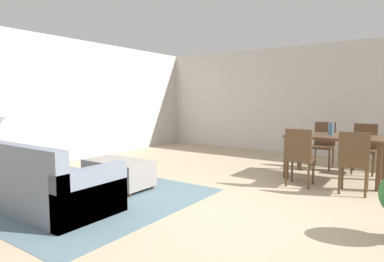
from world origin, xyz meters
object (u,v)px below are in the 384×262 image
dining_chair_far_left (324,142)px  dining_chair_far_right (364,145)px  couch (40,184)px  ottoman_table (118,172)px  dining_chair_near_left (299,154)px  dining_table (335,141)px  dining_chair_near_right (354,159)px  vase_centerpiece (331,129)px

dining_chair_far_left → dining_chair_far_right: 0.73m
dining_chair_far_left → couch: bearing=-118.2°
ottoman_table → dining_chair_far_right: 4.49m
couch → dining_chair_near_left: bearing=49.3°
couch → ottoman_table: couch is taller
dining_table → dining_chair_far_left: 0.95m
dining_chair_far_right → dining_chair_near_right: bearing=-87.6°
dining_chair_near_left → dining_chair_near_right: bearing=1.1°
dining_chair_far_left → vase_centerpiece: bearing=-70.2°
ottoman_table → dining_chair_near_left: 2.85m
couch → dining_chair_near_left: size_ratio=2.28×
dining_table → dining_chair_far_right: bearing=67.1°
dining_chair_far_left → dining_chair_near_left: bearing=-89.4°
couch → dining_chair_near_right: bearing=41.6°
dining_chair_near_right → dining_table: bearing=117.5°
dining_chair_far_right → vase_centerpiece: bearing=-118.5°
ottoman_table → dining_chair_far_left: size_ratio=1.17×
ottoman_table → dining_chair_far_left: dining_chair_far_left is taller
dining_chair_far_right → dining_chair_far_left: bearing=178.6°
dining_chair_far_left → dining_chair_far_right: bearing=-1.4°
dining_chair_far_right → dining_chair_near_left: bearing=-113.1°
dining_chair_far_left → dining_chair_far_right: same height
dining_table → dining_chair_near_right: size_ratio=1.66×
dining_chair_near_left → dining_chair_far_right: same height
dining_table → ottoman_table: bearing=-136.5°
ottoman_table → dining_chair_far_right: size_ratio=1.17×
ottoman_table → dining_chair_far_left: (2.26, 3.36, 0.27)m
couch → dining_chair_near_left: 3.78m
ottoman_table → vase_centerpiece: bearing=44.8°
ottoman_table → dining_chair_near_right: size_ratio=1.17×
dining_chair_near_left → dining_chair_near_right: (0.78, 0.02, 0.00)m
dining_chair_near_left → dining_chair_far_left: (-0.02, 1.68, 0.00)m
dining_table → dining_chair_far_left: (-0.38, 0.86, -0.14)m
dining_chair_far_left → dining_chair_far_right: (0.73, -0.02, 0.00)m
dining_chair_far_left → dining_chair_far_right: size_ratio=1.00×
couch → dining_table: 4.65m
dining_chair_near_left → vase_centerpiece: (0.28, 0.86, 0.35)m
couch → vase_centerpiece: 4.66m
dining_chair_far_left → dining_chair_near_right: bearing=-64.4°
vase_centerpiece → ottoman_table: bearing=-135.2°
dining_chair_near_right → dining_chair_far_right: (-0.07, 1.65, 0.00)m
ottoman_table → dining_chair_near_left: dining_chair_near_left is taller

